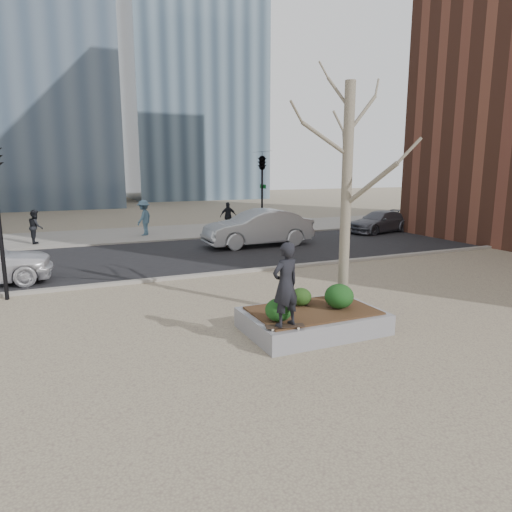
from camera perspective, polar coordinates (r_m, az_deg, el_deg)
name	(u,v)px	position (r m, az deg, el deg)	size (l,w,h in m)	color
ground	(273,337)	(10.06, 2.08, -10.08)	(120.00, 120.00, 0.00)	#9B9272
street	(166,256)	(19.22, -11.16, -0.04)	(60.00, 8.00, 0.02)	black
far_sidewalk	(137,234)	(26.01, -14.66, 2.66)	(60.00, 6.00, 0.02)	gray
planter	(312,321)	(10.44, 7.07, -8.05)	(3.00, 2.00, 0.45)	gray
planter_mulch	(313,310)	(10.36, 7.10, -6.77)	(2.70, 1.70, 0.04)	#382314
sycamore_tree	(348,160)	(10.68, 11.38, 11.71)	(2.80, 2.80, 6.60)	gray
shrub_left	(279,310)	(9.48, 2.84, -6.75)	(0.56, 0.56, 0.48)	#143E13
shrub_middle	(301,297)	(10.59, 5.64, -5.09)	(0.48, 0.48, 0.41)	#173410
shrub_right	(339,296)	(10.48, 10.35, -4.96)	(0.65, 0.65, 0.56)	#113713
skateboard	(285,327)	(9.22, 3.64, -8.88)	(0.78, 0.20, 0.07)	black
skateboarder	(285,285)	(8.96, 3.71, -3.58)	(0.61, 0.40, 1.68)	black
car_silver	(258,228)	(21.28, 0.24, 3.54)	(1.78, 5.10, 1.68)	#9EA2A6
car_third	(380,222)	(26.77, 15.18, 4.17)	(1.67, 4.11, 1.19)	#4E4F59
pedestrian_a	(36,227)	(24.32, -25.82, 3.32)	(0.79, 0.61, 1.62)	black
pedestrian_b	(144,218)	(25.33, -13.83, 4.67)	(1.22, 0.70, 1.89)	#44637A
pedestrian_c	(228,216)	(26.77, -3.49, 5.00)	(0.95, 0.40, 1.62)	black
traffic_light_far	(262,193)	(25.40, 0.77, 7.90)	(0.60, 2.48, 4.50)	black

